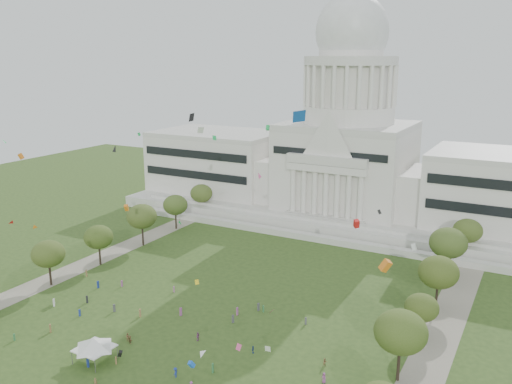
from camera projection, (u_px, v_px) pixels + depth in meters
ground at (144, 363)px, 103.80m from camera, size 400.00×400.00×0.00m
capitol at (346, 156)px, 195.33m from camera, size 160.00×64.50×91.30m
path_left at (80, 267)px, 151.59m from camera, size 8.00×160.00×0.04m
path_right at (433, 353)px, 107.20m from camera, size 8.00×160.00×0.04m
row_tree_l_2 at (48, 254)px, 137.34m from camera, size 8.42×8.42×11.97m
row_tree_r_2 at (401, 332)px, 95.92m from camera, size 9.55×9.55×13.58m
row_tree_l_3 at (99, 237)px, 151.14m from camera, size 8.12×8.12×11.55m
row_tree_r_3 at (422, 308)px, 110.98m from camera, size 7.01×7.01×9.98m
row_tree_l_4 at (142, 216)px, 166.64m from camera, size 9.29×9.29×13.21m
row_tree_r_4 at (439, 272)px, 123.56m from camera, size 9.19×9.19×13.06m
row_tree_l_5 at (175, 205)px, 183.26m from camera, size 8.33×8.33×11.85m
row_tree_r_5 at (448, 243)px, 141.18m from camera, size 9.82×9.82×13.96m
row_tree_l_6 at (201, 193)px, 199.52m from camera, size 8.19×8.19×11.64m
row_tree_r_6 at (468, 231)px, 155.69m from camera, size 8.42×8.42×11.97m
event_tent at (94, 343)px, 103.55m from camera, size 9.09×9.09×4.98m
person_0 at (324, 378)px, 97.29m from camera, size 1.14×0.96×1.99m
person_2 at (325, 362)px, 102.50m from camera, size 0.95×0.87×1.66m
person_3 at (175, 372)px, 98.93m from camera, size 0.88×1.37×1.97m
person_4 at (198, 336)px, 111.75m from camera, size 0.67×1.17×1.95m
person_5 at (130, 339)px, 110.81m from camera, size 1.64×1.43×1.70m
person_7 at (95, 382)px, 96.40m from camera, size 0.72×0.72×1.61m
person_8 at (128, 337)px, 111.70m from camera, size 0.92×0.64×1.76m
person_10 at (253, 350)px, 107.09m from camera, size 0.79×1.03×1.57m
distant_crowd at (138, 313)px, 122.20m from camera, size 63.53×36.60×1.92m
kite_swarm at (188, 223)px, 104.70m from camera, size 89.46×100.66×56.44m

